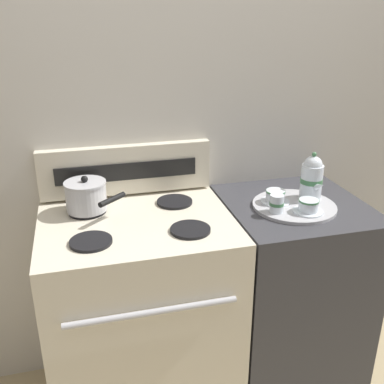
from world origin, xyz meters
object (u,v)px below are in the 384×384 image
object	(u,v)px
serving_tray	(294,206)
teacup_left	(275,196)
teacup_right	(308,206)
saucepan	(86,196)
teapot	(312,178)
stove	(142,316)
creamer_jug	(277,203)

from	to	relation	value
serving_tray	teacup_left	bearing A→B (deg)	147.81
teacup_left	teacup_right	xyz separation A→B (m)	(0.09, -0.13, 0.00)
teacup_right	saucepan	bearing A→B (deg)	163.57
serving_tray	teacup_right	size ratio (longest dim) A/B	2.84
teapot	stove	bearing A→B (deg)	-179.66
saucepan	serving_tray	distance (m)	0.86
serving_tray	teacup_right	bearing A→B (deg)	-77.76
stove	saucepan	world-z (taller)	saucepan
serving_tray	teapot	world-z (taller)	teapot
teacup_left	serving_tray	bearing A→B (deg)	-32.19
creamer_jug	teacup_left	bearing A→B (deg)	68.43
saucepan	serving_tray	xyz separation A→B (m)	(0.84, -0.17, -0.07)
teapot	teacup_left	distance (m)	0.18
saucepan	teacup_left	world-z (taller)	saucepan
saucepan	creamer_jug	world-z (taller)	saucepan
saucepan	teacup_left	distance (m)	0.79
stove	teacup_right	size ratio (longest dim) A/B	7.54
stove	teacup_right	world-z (taller)	teacup_right
stove	serving_tray	size ratio (longest dim) A/B	2.66
stove	creamer_jug	size ratio (longest dim) A/B	12.54
saucepan	teacup_left	bearing A→B (deg)	-9.33
teacup_right	creamer_jug	distance (m)	0.13
serving_tray	teapot	bearing A→B (deg)	23.58
teapot	saucepan	bearing A→B (deg)	172.11
saucepan	serving_tray	bearing A→B (deg)	-11.44
stove	saucepan	distance (m)	0.58
teapot	teacup_right	distance (m)	0.16
saucepan	creamer_jug	xyz separation A→B (m)	(0.74, -0.22, -0.02)
teacup_left	creamer_jug	world-z (taller)	creamer_jug
stove	teapot	world-z (taller)	teapot
creamer_jug	teapot	bearing A→B (deg)	24.41
saucepan	teapot	xyz separation A→B (m)	(0.94, -0.13, 0.04)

